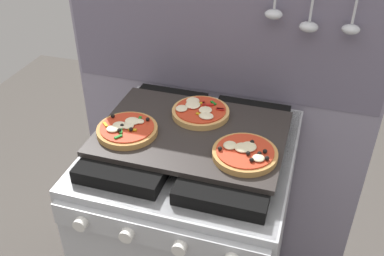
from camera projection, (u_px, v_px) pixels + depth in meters
The scene contains 6 objects.
kitchen_backsplash at pixel (219, 111), 1.63m from camera, with size 1.10×0.08×1.55m.
stove at pixel (192, 240), 1.56m from camera, with size 0.60×0.64×0.90m.
baking_tray at pixel (192, 133), 1.30m from camera, with size 0.54×0.38×0.02m, color #2D2826.
pizza_left at pixel (127, 129), 1.28m from camera, with size 0.18×0.18×0.03m.
pizza_right at pixel (245, 153), 1.19m from camera, with size 0.18×0.18×0.03m.
pizza_center at pixel (201, 112), 1.36m from camera, with size 0.18×0.18×0.03m.
Camera 1 is at (0.31, -1.02, 1.65)m, focal length 41.56 mm.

